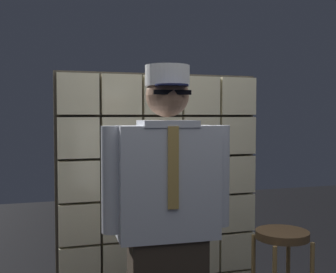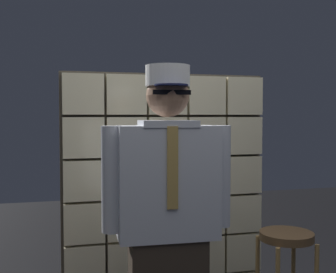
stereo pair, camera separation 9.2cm
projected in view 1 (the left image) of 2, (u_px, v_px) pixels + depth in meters
glass_block_wall at (162, 197)px, 3.17m from camera, size 1.54×0.10×1.84m
standing_person at (167, 224)px, 2.29m from camera, size 0.71×0.30×1.77m
bar_stool at (282, 261)px, 2.74m from camera, size 0.34×0.34×0.77m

